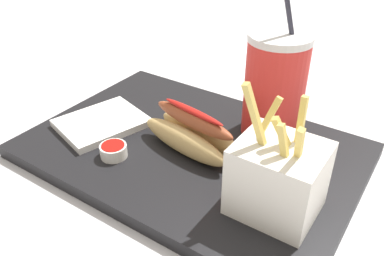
{
  "coord_description": "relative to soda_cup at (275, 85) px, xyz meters",
  "views": [
    {
      "loc": [
        0.28,
        -0.41,
        0.36
      ],
      "look_at": [
        0.0,
        0.0,
        0.05
      ],
      "focal_mm": 37.81,
      "sensor_mm": 36.0,
      "label": 1
    }
  ],
  "objects": [
    {
      "name": "ketchup_cup_1",
      "position": [
        -0.16,
        -0.19,
        -0.07
      ],
      "size": [
        0.04,
        0.04,
        0.02
      ],
      "color": "white",
      "rests_on": "food_tray"
    },
    {
      "name": "ground_plane",
      "position": [
        -0.08,
        -0.1,
        -0.11
      ],
      "size": [
        2.4,
        2.4,
        0.02
      ],
      "primitive_type": "cube",
      "color": "silver"
    },
    {
      "name": "soda_cup",
      "position": [
        0.0,
        0.0,
        0.0
      ],
      "size": [
        0.09,
        0.09,
        0.23
      ],
      "color": "red",
      "rests_on": "food_tray"
    },
    {
      "name": "hot_dog_1",
      "position": [
        -0.07,
        -0.11,
        -0.05
      ],
      "size": [
        0.16,
        0.09,
        0.07
      ],
      "color": "tan",
      "rests_on": "food_tray"
    },
    {
      "name": "fries_basket",
      "position": [
        0.08,
        -0.16,
        -0.03
      ],
      "size": [
        0.1,
        0.09,
        0.17
      ],
      "color": "white",
      "rests_on": "food_tray"
    },
    {
      "name": "food_tray",
      "position": [
        -0.08,
        -0.1,
        -0.09
      ],
      "size": [
        0.48,
        0.33,
        0.02
      ],
      "primitive_type": "cube",
      "color": "black",
      "rests_on": "ground_plane"
    },
    {
      "name": "napkin_stack",
      "position": [
        -0.23,
        -0.14,
        -0.07
      ],
      "size": [
        0.14,
        0.15,
        0.01
      ],
      "primitive_type": "cube",
      "rotation": [
        0.0,
        0.0,
        -0.29
      ],
      "color": "white",
      "rests_on": "food_tray"
    }
  ]
}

